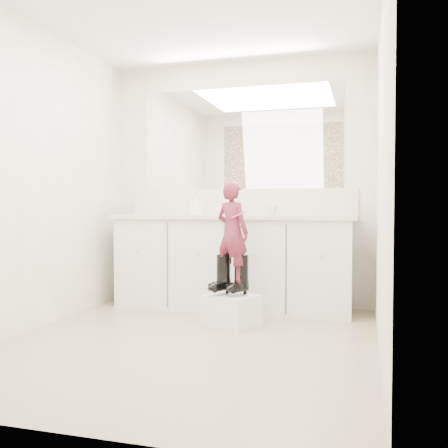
% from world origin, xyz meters
% --- Properties ---
extents(floor, '(3.00, 3.00, 0.00)m').
position_xyz_m(floor, '(0.00, 0.00, 0.00)').
color(floor, '#89745A').
rests_on(floor, ground).
extents(ceiling, '(3.00, 3.00, 0.00)m').
position_xyz_m(ceiling, '(0.00, 0.00, 2.40)').
color(ceiling, white).
rests_on(ceiling, wall_back).
extents(wall_back, '(2.60, 0.00, 2.60)m').
position_xyz_m(wall_back, '(0.00, 1.50, 1.20)').
color(wall_back, beige).
rests_on(wall_back, floor).
extents(wall_front, '(2.60, 0.00, 2.60)m').
position_xyz_m(wall_front, '(0.00, -1.50, 1.20)').
color(wall_front, beige).
rests_on(wall_front, floor).
extents(wall_left, '(0.00, 3.00, 3.00)m').
position_xyz_m(wall_left, '(-1.30, 0.00, 1.20)').
color(wall_left, beige).
rests_on(wall_left, floor).
extents(wall_right, '(0.00, 3.00, 3.00)m').
position_xyz_m(wall_right, '(1.30, 0.00, 1.20)').
color(wall_right, beige).
rests_on(wall_right, floor).
extents(vanity_cabinet, '(2.20, 0.55, 0.85)m').
position_xyz_m(vanity_cabinet, '(0.00, 1.23, 0.42)').
color(vanity_cabinet, silver).
rests_on(vanity_cabinet, floor).
extents(countertop, '(2.28, 0.58, 0.04)m').
position_xyz_m(countertop, '(0.00, 1.21, 0.87)').
color(countertop, beige).
rests_on(countertop, vanity_cabinet).
extents(backsplash, '(2.28, 0.03, 0.25)m').
position_xyz_m(backsplash, '(0.00, 1.49, 1.02)').
color(backsplash, beige).
rests_on(backsplash, countertop).
extents(mirror, '(2.00, 0.02, 1.00)m').
position_xyz_m(mirror, '(0.00, 1.49, 1.64)').
color(mirror, white).
rests_on(mirror, wall_back).
extents(dot_panel, '(2.00, 0.01, 1.20)m').
position_xyz_m(dot_panel, '(0.00, -1.49, 1.65)').
color(dot_panel, '#472819').
rests_on(dot_panel, wall_front).
extents(faucet, '(0.08, 0.08, 0.10)m').
position_xyz_m(faucet, '(0.00, 1.38, 0.94)').
color(faucet, silver).
rests_on(faucet, countertop).
extents(cup, '(0.10, 0.10, 0.09)m').
position_xyz_m(cup, '(0.39, 1.17, 0.93)').
color(cup, beige).
rests_on(cup, countertop).
extents(soap_bottle, '(0.11, 0.11, 0.19)m').
position_xyz_m(soap_bottle, '(-0.35, 1.19, 0.98)').
color(soap_bottle, white).
rests_on(soap_bottle, countertop).
extents(step_stool, '(0.49, 0.46, 0.25)m').
position_xyz_m(step_stool, '(0.17, 0.56, 0.13)').
color(step_stool, white).
rests_on(step_stool, floor).
extents(boot_left, '(0.20, 0.25, 0.33)m').
position_xyz_m(boot_left, '(0.09, 0.58, 0.41)').
color(boot_left, black).
rests_on(boot_left, step_stool).
extents(boot_right, '(0.20, 0.25, 0.33)m').
position_xyz_m(boot_right, '(0.24, 0.58, 0.41)').
color(boot_right, black).
rests_on(boot_right, step_stool).
extents(toddler, '(0.35, 0.30, 0.81)m').
position_xyz_m(toddler, '(0.17, 0.58, 0.76)').
color(toddler, '#9E304A').
rests_on(toddler, step_stool).
extents(toothbrush, '(0.13, 0.07, 0.06)m').
position_xyz_m(toothbrush, '(0.24, 0.50, 0.90)').
color(toothbrush, '#D954A3').
rests_on(toothbrush, toddler).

